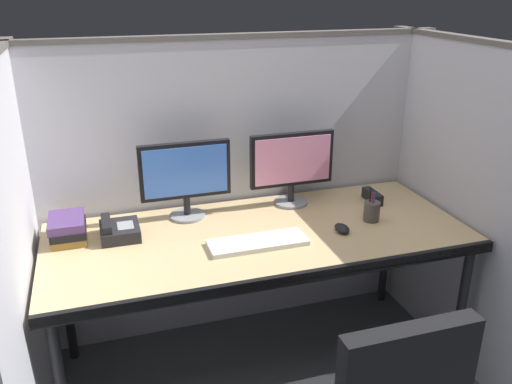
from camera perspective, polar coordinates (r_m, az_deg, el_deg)
name	(u,v)px	position (r m, az deg, el deg)	size (l,w,h in m)	color
cubicle_partition_rear	(233,188)	(2.79, -2.44, 0.39)	(2.21, 0.06, 1.57)	silver
cubicle_partition_left	(20,267)	(2.24, -24.07, -7.33)	(0.06, 1.41, 1.57)	silver
cubicle_partition_right	(460,205)	(2.76, 21.09, -1.32)	(0.06, 1.41, 1.57)	silver
desk	(260,243)	(2.43, 0.44, -5.56)	(1.90, 0.80, 0.74)	tan
monitor_left	(185,175)	(2.51, -7.60, 1.82)	(0.43, 0.17, 0.37)	gray
monitor_right	(292,164)	(2.65, 3.87, 3.06)	(0.43, 0.17, 0.37)	gray
keyboard_main	(258,243)	(2.30, 0.18, -5.47)	(0.43, 0.15, 0.02)	silver
computer_mouse	(342,228)	(2.45, 9.23, -3.88)	(0.06, 0.10, 0.04)	black
desk_phone	(119,230)	(2.44, -14.57, -4.01)	(0.17, 0.19, 0.09)	black
red_stapler	(372,196)	(2.80, 12.41, -0.47)	(0.04, 0.15, 0.06)	black
book_stack	(68,229)	(2.47, -19.59, -3.73)	(0.15, 0.22, 0.11)	olive
pen_cup	(372,211)	(2.57, 12.33, -2.02)	(0.08, 0.08, 0.16)	#4C4742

